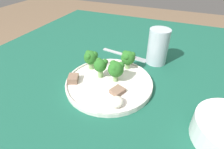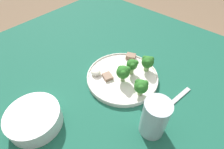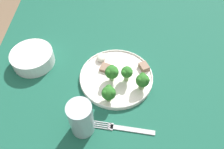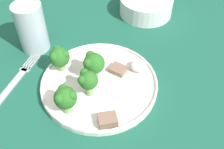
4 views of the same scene
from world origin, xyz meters
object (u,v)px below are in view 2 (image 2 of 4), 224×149
fork (173,102)px  cream_bowl (34,119)px  dinner_plate (122,77)px  drinking_glass (154,119)px

fork → cream_bowl: (0.28, 0.35, 0.02)m
dinner_plate → drinking_glass: (-0.20, 0.11, 0.05)m
dinner_plate → fork: size_ratio=1.38×
dinner_plate → fork: 0.20m
cream_bowl → drinking_glass: (-0.27, -0.22, 0.03)m
dinner_plate → cream_bowl: (0.08, 0.32, 0.02)m
drinking_glass → cream_bowl: bearing=38.3°
dinner_plate → fork: dinner_plate is taller
drinking_glass → fork: bearing=-91.3°
dinner_plate → cream_bowl: 0.33m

